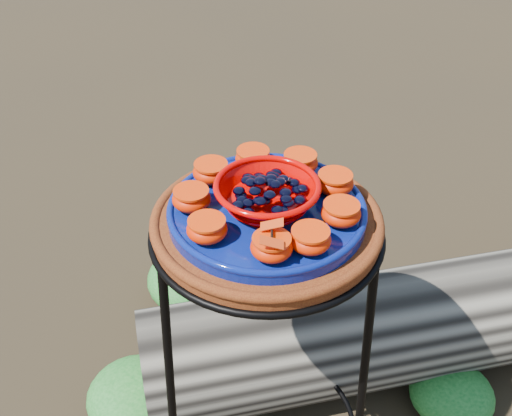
{
  "coord_description": "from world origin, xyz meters",
  "views": [
    {
      "loc": [
        -0.03,
        -0.85,
        1.39
      ],
      "look_at": [
        -0.02,
        0.0,
        0.75
      ],
      "focal_mm": 45.0,
      "sensor_mm": 36.0,
      "label": 1
    }
  ],
  "objects_px": {
    "red_bowl": "(267,196)",
    "terracotta_saucer": "(267,225)",
    "driftwood_log": "(446,317)",
    "plant_stand": "(265,366)",
    "cobalt_plate": "(267,212)"
  },
  "relations": [
    {
      "from": "red_bowl",
      "to": "terracotta_saucer",
      "type": "bearing_deg",
      "value": 0.0
    },
    {
      "from": "red_bowl",
      "to": "driftwood_log",
      "type": "bearing_deg",
      "value": 32.92
    },
    {
      "from": "terracotta_saucer",
      "to": "red_bowl",
      "type": "height_order",
      "value": "red_bowl"
    },
    {
      "from": "terracotta_saucer",
      "to": "driftwood_log",
      "type": "xyz_separation_m",
      "value": [
        0.49,
        0.32,
        -0.57
      ]
    },
    {
      "from": "terracotta_saucer",
      "to": "driftwood_log",
      "type": "distance_m",
      "value": 0.81
    },
    {
      "from": "plant_stand",
      "to": "driftwood_log",
      "type": "distance_m",
      "value": 0.62
    },
    {
      "from": "red_bowl",
      "to": "driftwood_log",
      "type": "relative_size",
      "value": 0.1
    },
    {
      "from": "plant_stand",
      "to": "driftwood_log",
      "type": "height_order",
      "value": "plant_stand"
    },
    {
      "from": "plant_stand",
      "to": "cobalt_plate",
      "type": "xyz_separation_m",
      "value": [
        0.0,
        0.0,
        0.39
      ]
    },
    {
      "from": "terracotta_saucer",
      "to": "cobalt_plate",
      "type": "height_order",
      "value": "cobalt_plate"
    },
    {
      "from": "cobalt_plate",
      "to": "plant_stand",
      "type": "bearing_deg",
      "value": 0.0
    },
    {
      "from": "cobalt_plate",
      "to": "terracotta_saucer",
      "type": "bearing_deg",
      "value": 0.0
    },
    {
      "from": "plant_stand",
      "to": "cobalt_plate",
      "type": "distance_m",
      "value": 0.39
    },
    {
      "from": "terracotta_saucer",
      "to": "red_bowl",
      "type": "distance_m",
      "value": 0.06
    },
    {
      "from": "plant_stand",
      "to": "red_bowl",
      "type": "height_order",
      "value": "red_bowl"
    }
  ]
}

